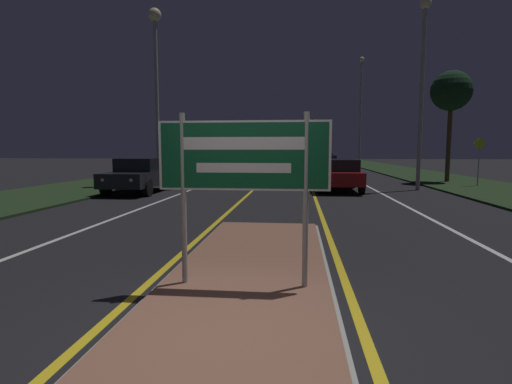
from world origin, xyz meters
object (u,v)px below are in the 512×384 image
car_receding_2 (322,162)px  car_receding_1 (322,165)px  streetlight_right_far (361,103)px  streetlight_left_near (156,60)px  highway_sign (243,164)px  car_receding_0 (338,174)px  car_approaching_1 (252,164)px  warning_sign (479,157)px  streetlight_right_near (423,69)px  car_approaching_0 (141,174)px

car_receding_2 → car_receding_1: bearing=-93.2°
streetlight_right_far → car_receding_1: bearing=-111.3°
streetlight_left_near → car_receding_1: (8.68, 8.08, -5.44)m
highway_sign → car_receding_2: (2.79, 30.48, -0.85)m
highway_sign → streetlight_right_far: (6.33, 32.89, 4.42)m
car_receding_2 → streetlight_right_far: bearing=34.2°
car_receding_0 → car_approaching_1: car_approaching_1 is taller
car_approaching_1 → streetlight_right_far: bearing=38.2°
car_receding_0 → car_receding_1: car_receding_1 is taller
car_receding_2 → warning_sign: size_ratio=1.73×
streetlight_right_near → warning_sign: (3.35, 1.77, -3.91)m
streetlight_left_near → car_receding_1: streetlight_left_near is taller
car_approaching_0 → car_approaching_1: 14.48m
car_receding_1 → car_approaching_1: size_ratio=1.03×
car_approaching_1 → highway_sign: bearing=-83.8°
car_approaching_0 → warning_sign: (15.53, 4.03, 0.72)m
car_receding_1 → car_receding_2: car_receding_2 is taller
streetlight_right_near → car_approaching_1: (-8.94, 11.85, -4.64)m
car_receding_1 → car_approaching_0: car_approaching_0 is taller
car_receding_0 → warning_sign: (7.02, 2.39, 0.74)m
streetlight_right_far → car_receding_2: bearing=-145.8°
streetlight_right_near → car_receding_1: (-3.79, 8.84, -4.63)m
streetlight_left_near → car_approaching_1: streetlight_left_near is taller
streetlight_right_far → warning_sign: 18.14m
streetlight_right_near → car_receding_0: 5.96m
highway_sign → streetlight_right_far: bearing=79.1°
streetlight_left_near → car_approaching_0: (0.28, -3.02, -5.44)m
streetlight_right_far → car_receding_1: streetlight_right_far is taller
highway_sign → streetlight_right_near: (6.14, 13.85, 3.75)m
car_receding_2 → car_approaching_0: 20.85m
car_receding_1 → warning_sign: warning_sign is taller
streetlight_right_far → car_approaching_1: (-9.14, -7.18, -5.32)m
highway_sign → streetlight_right_far: size_ratio=0.21×
streetlight_right_near → car_approaching_0: bearing=-169.5°
streetlight_right_far → car_receding_0: (-3.87, -19.65, -5.32)m
streetlight_right_far → car_approaching_0: 25.20m
highway_sign → car_approaching_0: 13.10m
streetlight_right_far → car_approaching_1: size_ratio=2.23×
highway_sign → warning_sign: size_ratio=0.93×
car_receding_0 → car_approaching_0: (-8.51, -1.64, 0.02)m
car_approaching_0 → car_receding_0: bearing=10.9°
car_receding_2 → car_approaching_1: bearing=-139.5°
car_approaching_1 → streetlight_right_near: bearing=-53.0°
streetlight_left_near → car_receding_2: bearing=60.1°
warning_sign → highway_sign: bearing=-121.3°
streetlight_right_near → car_approaching_0: streetlight_right_near is taller
car_receding_0 → warning_sign: bearing=18.8°
warning_sign → car_receding_1: bearing=135.3°
highway_sign → car_approaching_0: highway_sign is taller
streetlight_right_near → car_approaching_1: 15.56m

